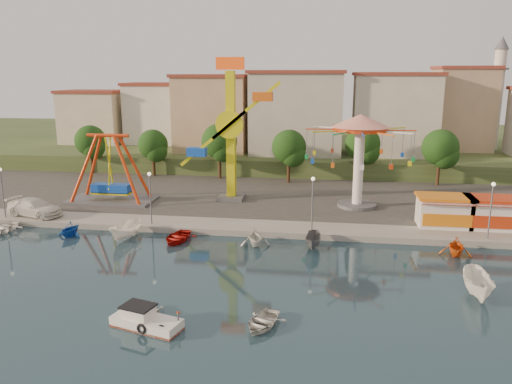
% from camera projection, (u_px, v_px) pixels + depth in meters
% --- Properties ---
extents(ground, '(200.00, 200.00, 0.00)m').
position_uv_depth(ground, '(195.00, 288.00, 36.57)').
color(ground, '#152D3B').
rests_on(ground, ground).
extents(quay_deck, '(200.00, 100.00, 0.60)m').
position_uv_depth(quay_deck, '(280.00, 153.00, 96.16)').
color(quay_deck, '#9E998E').
rests_on(quay_deck, ground).
extents(asphalt_pad, '(90.00, 28.00, 0.01)m').
position_uv_depth(asphalt_pad, '(255.00, 189.00, 65.30)').
color(asphalt_pad, '#4C4944').
rests_on(asphalt_pad, quay_deck).
extents(hill_terrace, '(200.00, 60.00, 3.00)m').
position_uv_depth(hill_terrace, '(282.00, 143.00, 100.70)').
color(hill_terrace, '#384C26').
rests_on(hill_terrace, ground).
extents(pirate_ship_ride, '(10.00, 5.00, 8.00)m').
position_uv_depth(pirate_ship_ride, '(110.00, 170.00, 57.86)').
color(pirate_ship_ride, '#59595E').
rests_on(pirate_ship_ride, quay_deck).
extents(kamikaze_tower, '(7.93, 3.10, 16.50)m').
position_uv_depth(kamikaze_tower, '(234.00, 135.00, 57.58)').
color(kamikaze_tower, '#59595E').
rests_on(kamikaze_tower, quay_deck).
extents(wave_swinger, '(11.60, 11.60, 10.40)m').
position_uv_depth(wave_swinger, '(360.00, 140.00, 54.70)').
color(wave_swinger, '#59595E').
rests_on(wave_swinger, quay_deck).
extents(booth_left, '(5.40, 3.78, 3.08)m').
position_uv_depth(booth_left, '(444.00, 211.00, 48.99)').
color(booth_left, white).
rests_on(booth_left, quay_deck).
extents(booth_mid, '(5.40, 3.78, 3.08)m').
position_uv_depth(booth_mid, '(493.00, 213.00, 48.34)').
color(booth_mid, white).
rests_on(booth_mid, quay_deck).
extents(lamp_post_0, '(0.14, 0.14, 5.00)m').
position_uv_depth(lamp_post_0, '(3.00, 194.00, 51.76)').
color(lamp_post_0, '#59595E').
rests_on(lamp_post_0, quay_deck).
extents(lamp_post_1, '(0.14, 0.14, 5.00)m').
position_uv_depth(lamp_post_1, '(151.00, 200.00, 49.49)').
color(lamp_post_1, '#59595E').
rests_on(lamp_post_1, quay_deck).
extents(lamp_post_2, '(0.14, 0.14, 5.00)m').
position_uv_depth(lamp_post_2, '(312.00, 206.00, 47.23)').
color(lamp_post_2, '#59595E').
rests_on(lamp_post_2, quay_deck).
extents(lamp_post_3, '(0.14, 0.14, 5.00)m').
position_uv_depth(lamp_post_3, '(490.00, 212.00, 44.96)').
color(lamp_post_3, '#59595E').
rests_on(lamp_post_3, quay_deck).
extents(tree_0, '(4.60, 4.60, 7.19)m').
position_uv_depth(tree_0, '(90.00, 141.00, 74.56)').
color(tree_0, '#382314').
rests_on(tree_0, quay_deck).
extents(tree_1, '(4.35, 4.35, 6.80)m').
position_uv_depth(tree_1, '(153.00, 145.00, 72.50)').
color(tree_1, '#382314').
rests_on(tree_1, quay_deck).
extents(tree_2, '(5.02, 5.02, 7.85)m').
position_uv_depth(tree_2, '(219.00, 141.00, 70.50)').
color(tree_2, '#382314').
rests_on(tree_2, quay_deck).
extents(tree_3, '(4.68, 4.68, 7.32)m').
position_uv_depth(tree_3, '(289.00, 147.00, 67.78)').
color(tree_3, '#382314').
rests_on(tree_3, quay_deck).
extents(tree_4, '(4.86, 4.86, 7.60)m').
position_uv_depth(tree_4, '(363.00, 144.00, 69.20)').
color(tree_4, '#382314').
rests_on(tree_4, quay_deck).
extents(tree_5, '(4.83, 4.83, 7.54)m').
position_uv_depth(tree_5, '(440.00, 148.00, 66.05)').
color(tree_5, '#382314').
rests_on(tree_5, quay_deck).
extents(building_0, '(9.26, 9.53, 11.87)m').
position_uv_depth(building_0, '(73.00, 112.00, 83.55)').
color(building_0, beige).
rests_on(building_0, hill_terrace).
extents(building_1, '(12.33, 9.01, 8.63)m').
position_uv_depth(building_1, '(153.00, 120.00, 87.34)').
color(building_1, silver).
rests_on(building_1, hill_terrace).
extents(building_2, '(11.95, 9.28, 11.23)m').
position_uv_depth(building_2, '(227.00, 113.00, 85.73)').
color(building_2, tan).
rests_on(building_2, hill_terrace).
extents(building_3, '(12.59, 10.50, 9.20)m').
position_uv_depth(building_3, '(306.00, 122.00, 80.98)').
color(building_3, beige).
rests_on(building_3, hill_terrace).
extents(building_4, '(10.75, 9.23, 9.24)m').
position_uv_depth(building_4, '(389.00, 121.00, 82.34)').
color(building_4, beige).
rests_on(building_4, hill_terrace).
extents(building_5, '(12.77, 10.96, 11.21)m').
position_uv_depth(building_5, '(477.00, 117.00, 78.43)').
color(building_5, tan).
rests_on(building_5, hill_terrace).
extents(minaret, '(2.80, 2.80, 18.00)m').
position_uv_depth(minaret, '(497.00, 91.00, 80.53)').
color(minaret, silver).
rests_on(minaret, hill_terrace).
extents(cabin_motorboat, '(4.72, 2.81, 1.56)m').
position_uv_depth(cabin_motorboat, '(145.00, 321.00, 30.75)').
color(cabin_motorboat, white).
rests_on(cabin_motorboat, ground).
extents(rowboat_a, '(3.47, 3.91, 0.67)m').
position_uv_depth(rowboat_a, '(147.00, 314.00, 31.86)').
color(rowboat_a, silver).
rests_on(rowboat_a, ground).
extents(rowboat_b, '(3.29, 3.91, 0.69)m').
position_uv_depth(rowboat_b, '(262.00, 322.00, 30.86)').
color(rowboat_b, silver).
rests_on(rowboat_b, ground).
extents(skiff, '(2.10, 4.83, 1.82)m').
position_uv_depth(skiff, '(478.00, 285.00, 34.79)').
color(skiff, white).
rests_on(skiff, ground).
extents(van, '(6.63, 4.00, 1.80)m').
position_uv_depth(van, '(35.00, 207.00, 52.70)').
color(van, silver).
rests_on(van, quay_deck).
extents(moored_boat_0, '(3.41, 4.50, 0.88)m').
position_uv_depth(moored_boat_0, '(0.00, 228.00, 49.08)').
color(moored_boat_0, white).
rests_on(moored_boat_0, ground).
extents(moored_boat_1, '(2.77, 3.09, 1.45)m').
position_uv_depth(moored_boat_1, '(70.00, 229.00, 47.97)').
color(moored_boat_1, '#1449AF').
rests_on(moored_boat_1, ground).
extents(moored_boat_2, '(2.69, 4.49, 1.63)m').
position_uv_depth(moored_boat_2, '(126.00, 231.00, 47.14)').
color(moored_boat_2, white).
rests_on(moored_boat_2, ground).
extents(moored_boat_3, '(3.41, 4.37, 0.83)m').
position_uv_depth(moored_boat_3, '(177.00, 237.00, 46.53)').
color(moored_boat_3, '#AC130D').
rests_on(moored_boat_3, ground).
extents(moored_boat_4, '(3.49, 3.77, 1.64)m').
position_uv_depth(moored_boat_4, '(255.00, 237.00, 45.39)').
color(moored_boat_4, silver).
rests_on(moored_boat_4, ground).
extents(moored_boat_5, '(1.49, 3.60, 1.37)m').
position_uv_depth(moored_boat_5, '(313.00, 241.00, 44.67)').
color(moored_boat_5, '#595A5E').
rests_on(moored_boat_5, ground).
extents(moored_boat_7, '(3.23, 3.57, 1.64)m').
position_uv_depth(moored_boat_7, '(456.00, 246.00, 42.91)').
color(moored_boat_7, '#E45C14').
rests_on(moored_boat_7, ground).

